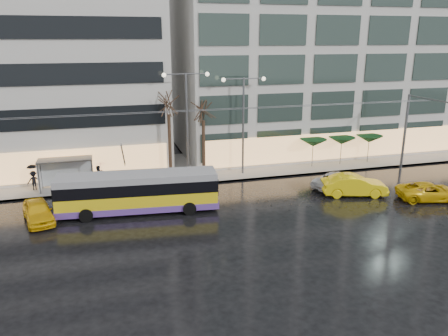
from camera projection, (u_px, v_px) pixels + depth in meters
name	position (u px, v px, depth m)	size (l,w,h in m)	color
ground	(191.00, 232.00, 27.83)	(140.00, 140.00, 0.00)	black
sidewalk	(182.00, 168.00, 41.23)	(80.00, 10.00, 0.15)	gray
kerb	(192.00, 184.00, 36.67)	(80.00, 0.10, 0.15)	slate
building_right	(327.00, 30.00, 46.63)	(32.00, 14.00, 25.00)	#BAB8B1
trolleybus	(138.00, 194.00, 30.66)	(11.26, 4.80, 5.15)	gold
catenary	(182.00, 139.00, 34.18)	(42.24, 5.12, 7.00)	#595B60
bus_shelter	(61.00, 167.00, 34.95)	(4.20, 1.60, 2.51)	#595B60
street_lamp_near	(187.00, 111.00, 36.58)	(3.96, 0.36, 9.03)	#595B60
street_lamp_far	(243.00, 112.00, 37.95)	(3.96, 0.36, 8.53)	#595B60
tree_a	(168.00, 98.00, 36.07)	(3.20, 3.20, 8.40)	black
tree_b	(203.00, 105.00, 37.22)	(3.20, 3.20, 7.70)	black
parasol_a	(313.00, 143.00, 40.89)	(2.50, 2.50, 2.65)	#595B60
parasol_b	(342.00, 141.00, 41.66)	(2.50, 2.50, 2.65)	#595B60
parasol_c	(369.00, 139.00, 42.44)	(2.50, 2.50, 2.65)	#595B60
taxi_a	(38.00, 211.00, 29.25)	(1.70, 4.23, 1.44)	#EBB50C
taxi_b	(354.00, 185.00, 34.12)	(1.75, 5.01, 1.65)	yellow
taxi_c	(430.00, 192.00, 33.19)	(2.21, 4.80, 1.33)	#E3B20B
sedan_silver	(337.00, 180.00, 35.81)	(2.24, 4.85, 1.35)	silver
pedestrian_a	(101.00, 171.00, 35.04)	(1.07, 1.08, 2.19)	black
pedestrian_b	(98.00, 176.00, 35.82)	(0.93, 0.78, 1.73)	black
pedestrian_c	(33.00, 176.00, 34.86)	(1.10, 0.97, 2.11)	black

